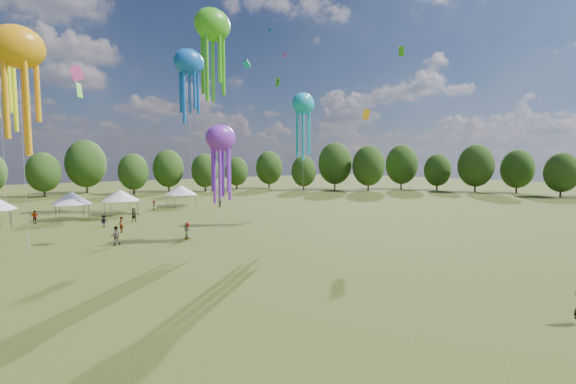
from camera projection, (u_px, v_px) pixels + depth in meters
ground at (448, 356)px, 16.67m from camera, size 300.00×300.00×0.00m
spectator_near at (116, 236)px, 38.06m from camera, size 1.06×0.91×1.90m
spectators_far at (141, 215)px, 52.78m from camera, size 28.59×26.76×1.88m
festival_tents at (76, 197)px, 56.61m from camera, size 40.24×11.71×4.08m
show_kites at (168, 66)px, 50.93m from camera, size 34.58×24.92×32.60m
treeline at (74, 172)px, 62.48m from camera, size 201.57×95.24×13.43m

